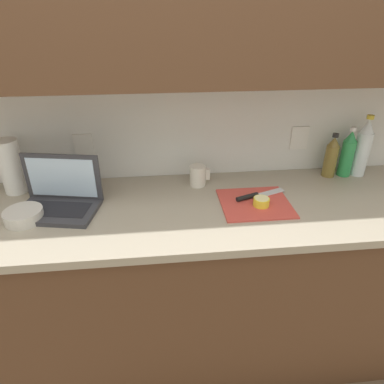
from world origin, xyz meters
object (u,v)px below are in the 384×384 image
Objects in this scene: lemon_half_cut at (261,202)px; measuring_cup at (198,176)px; bottle_green_soda at (331,157)px; bottle_oil_tall at (348,154)px; cutting_board at (255,203)px; bottle_water_clear at (363,148)px; paper_towel_roll at (11,167)px; bowl_white at (24,216)px; laptop at (59,197)px; knife at (253,196)px.

lemon_half_cut is 0.70× the size of measuring_cup.
bottle_oil_tall is (0.08, -0.00, 0.01)m from bottle_green_soda.
measuring_cup reaches higher than cutting_board.
lemon_half_cut is at bearing -55.48° from cutting_board.
bottle_green_soda is (0.43, 0.27, 0.08)m from lemon_half_cut.
cutting_board is 0.53m from bottle_green_soda.
paper_towel_roll is at bearing -179.74° from bottle_water_clear.
bowl_white reaches higher than cutting_board.
bottle_oil_tall is (0.54, 0.25, 0.11)m from cutting_board.
cutting_board is at bearing 7.46° from laptop.
bottle_water_clear is at bearing 2.30° from measuring_cup.
measuring_cup is (-0.77, -0.03, -0.07)m from bottle_oil_tall.
bottle_green_soda is (1.30, 0.19, 0.05)m from laptop.
bowl_white is at bearing -161.93° from measuring_cup.
bowl_white is at bearing 164.07° from knife.
lemon_half_cut is at bearing -155.28° from bottle_water_clear.
measuring_cup is at bearing -1.73° from paper_towel_roll.
bottle_green_soda is at bearing 180.00° from bottle_oil_tall.
knife is 0.66m from bottle_water_clear.
paper_towel_roll reaches higher than laptop.
bottle_water_clear reaches higher than bottle_oil_tall.
cutting_board is 3.03× the size of measuring_cup.
bottle_oil_tall reaches higher than measuring_cup.
bottle_green_soda reaches higher than measuring_cup.
bottle_water_clear is 1.23× the size of paper_towel_roll.
lemon_half_cut is (0.87, -0.08, -0.03)m from laptop.
lemon_half_cut is at bearing -147.88° from bottle_green_soda.
bottle_oil_tall is (0.54, 0.20, 0.10)m from knife.
knife reaches higher than cutting_board.
knife is 0.29m from measuring_cup.
laptop is at bearing -172.17° from bottle_oil_tall.
knife is 0.50m from bottle_green_soda.
bowl_white is at bearing -169.03° from bottle_green_soda.
lemon_half_cut is 0.59m from bottle_oil_tall.
laptop reaches higher than knife.
lemon_half_cut reaches higher than cutting_board.
lemon_half_cut is 0.52m from bottle_green_soda.
bowl_white is (-0.98, -0.08, 0.01)m from knife.
paper_towel_roll reaches higher than bottle_green_soda.
cutting_board is at bearing -155.44° from bottle_oil_tall.
lemon_half_cut is 0.22× the size of bottle_water_clear.
paper_towel_roll is (-0.12, 0.27, 0.10)m from bowl_white.
bottle_water_clear is (1.46, 0.19, 0.09)m from laptop.
paper_towel_roll reaches higher than bowl_white.
paper_towel_roll is at bearing 154.12° from laptop.
bottle_water_clear is at bearing 18.58° from laptop.
bottle_green_soda is 1.46m from bowl_white.
laptop is 1.18× the size of bottle_water_clear.
cutting_board is at bearing -158.11° from bottle_water_clear.
lemon_half_cut is at bearing -152.26° from bottle_oil_tall.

